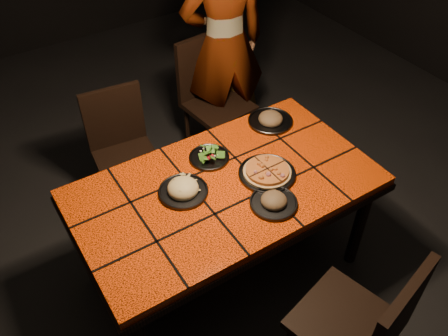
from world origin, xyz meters
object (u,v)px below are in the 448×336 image
diner (224,44)px  plate_pasta (183,189)px  chair_near (365,325)px  plate_pizza (267,172)px  chair_far_left (122,144)px  chair_far_right (211,92)px  dining_table (226,195)px

diner → plate_pasta: (-0.91, -1.04, -0.10)m
plate_pasta → diner: bearing=48.6°
chair_near → plate_pasta: (-0.37, 0.99, 0.22)m
plate_pizza → plate_pasta: 0.46m
plate_pizza → chair_near: bearing=-95.1°
chair_far_left → diner: (0.93, 0.19, 0.37)m
diner → plate_pasta: 1.39m
chair_near → chair_far_right: bearing=-115.7°
chair_far_left → plate_pasta: size_ratio=3.33×
diner → plate_pizza: (-0.47, -1.16, -0.11)m
plate_pasta → plate_pizza: bearing=-15.6°
dining_table → diner: size_ratio=0.93×
chair_near → plate_pasta: chair_near is taller
chair_near → plate_pasta: size_ratio=3.65×
chair_far_right → plate_pizza: size_ratio=3.06×
dining_table → plate_pizza: 0.26m
chair_near → diner: size_ratio=0.55×
chair_near → chair_far_left: chair_near is taller
plate_pasta → chair_far_left: bearing=91.3°
dining_table → chair_far_left: (-0.24, 0.91, -0.17)m
chair_near → plate_pizza: bearing=-109.4°
diner → chair_far_left: bearing=21.9°
chair_far_left → plate_pasta: chair_far_left is taller
plate_pizza → plate_pasta: bearing=164.4°
diner → chair_far_right: bearing=26.7°
dining_table → plate_pizza: plate_pizza is taller
chair_far_left → plate_pasta: bearing=-82.4°
chair_far_left → plate_pizza: (0.47, -0.97, 0.27)m
chair_near → diner: (0.54, 2.03, 0.32)m
dining_table → plate_pasta: 0.25m
diner → dining_table: bearing=68.1°
plate_pizza → plate_pasta: (-0.45, 0.12, 0.01)m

